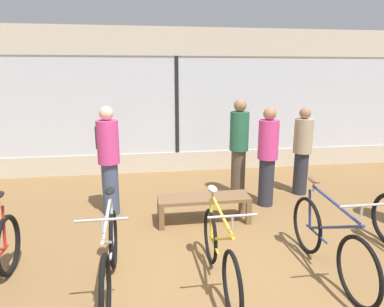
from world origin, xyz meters
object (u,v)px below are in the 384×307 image
(bicycle_left, at_px, (110,257))
(customer_mid_floor, at_px, (239,146))
(display_bench, at_px, (204,201))
(customer_near_bench, at_px, (302,150))
(customer_near_rack, at_px, (108,157))
(customer_by_window, at_px, (268,155))
(bicycle_right, at_px, (329,241))
(bicycle_center, at_px, (219,252))

(bicycle_left, bearing_deg, customer_mid_floor, 50.20)
(display_bench, height_order, customer_near_bench, customer_near_bench)
(display_bench, xyz_separation_m, customer_near_rack, (-1.43, 0.55, 0.61))
(customer_by_window, bearing_deg, customer_near_rack, 179.44)
(display_bench, distance_m, customer_by_window, 1.41)
(bicycle_right, distance_m, customer_near_rack, 3.38)
(bicycle_left, xyz_separation_m, customer_mid_floor, (2.12, 2.54, 0.57))
(bicycle_center, xyz_separation_m, display_bench, (0.13, 1.59, -0.04))
(bicycle_right, relative_size, customer_by_window, 1.04)
(bicycle_center, distance_m, customer_near_rack, 2.57)
(customer_near_bench, bearing_deg, customer_near_rack, -172.96)
(bicycle_center, height_order, customer_near_bench, customer_near_bench)
(bicycle_center, bearing_deg, display_bench, 85.44)
(customer_near_rack, relative_size, customer_mid_floor, 0.98)
(bicycle_left, distance_m, display_bench, 1.99)
(bicycle_center, height_order, customer_near_rack, customer_near_rack)
(display_bench, bearing_deg, bicycle_right, -54.07)
(bicycle_left, xyz_separation_m, display_bench, (1.28, 1.52, -0.04))
(customer_near_bench, bearing_deg, bicycle_right, -109.44)
(display_bench, distance_m, customer_near_rack, 1.65)
(customer_near_rack, distance_m, customer_mid_floor, 2.32)
(customer_by_window, bearing_deg, customer_near_bench, 28.12)
(customer_near_rack, height_order, customer_by_window, customer_near_rack)
(customer_by_window, relative_size, customer_mid_floor, 0.94)
(bicycle_center, bearing_deg, customer_by_window, 58.01)
(bicycle_center, height_order, customer_mid_floor, customer_mid_floor)
(customer_near_rack, bearing_deg, customer_near_bench, 7.04)
(bicycle_right, xyz_separation_m, customer_by_window, (0.05, 2.10, 0.50))
(bicycle_left, height_order, customer_mid_floor, customer_mid_floor)
(display_bench, bearing_deg, customer_near_rack, 159.10)
(customer_by_window, xyz_separation_m, customer_near_bench, (0.85, 0.45, -0.04))
(bicycle_right, height_order, display_bench, bicycle_right)
(customer_near_rack, bearing_deg, bicycle_left, -85.86)
(customer_near_rack, bearing_deg, customer_mid_floor, 11.78)
(customer_mid_floor, relative_size, customer_near_bench, 1.10)
(customer_by_window, xyz_separation_m, customer_mid_floor, (-0.36, 0.50, 0.06))
(customer_near_bench, bearing_deg, display_bench, -154.45)
(bicycle_center, bearing_deg, customer_near_rack, 121.43)
(bicycle_center, relative_size, display_bench, 1.18)
(customer_near_rack, bearing_deg, display_bench, -20.90)
(bicycle_center, xyz_separation_m, customer_mid_floor, (0.96, 2.61, 0.58))
(bicycle_center, bearing_deg, bicycle_right, 0.62)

